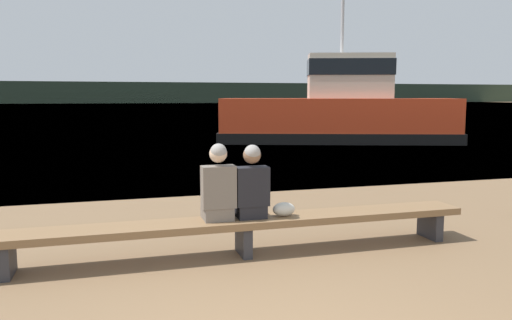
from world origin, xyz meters
The scene contains 7 objects.
water_surface centered at (0.00, 126.87, 0.00)m, with size 240.00×240.00×0.00m, color #386084.
far_shoreline centered at (0.00, 145.85, 2.94)m, with size 600.00×12.00×5.87m, color #2D3D2D.
bench_main centered at (0.39, 2.90, 0.39)m, with size 6.16×0.55×0.48m.
person_left centered at (0.07, 2.90, 0.91)m, with size 0.42×0.41×0.98m.
person_right centered at (0.50, 2.90, 0.90)m, with size 0.42×0.41×0.95m.
shopping_bag centered at (0.94, 2.88, 0.57)m, with size 0.30×0.19×0.18m.
tugboat_red centered at (8.43, 17.02, 1.22)m, with size 10.73×5.92×7.16m.
Camera 1 is at (-1.17, -3.16, 2.04)m, focal length 35.00 mm.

